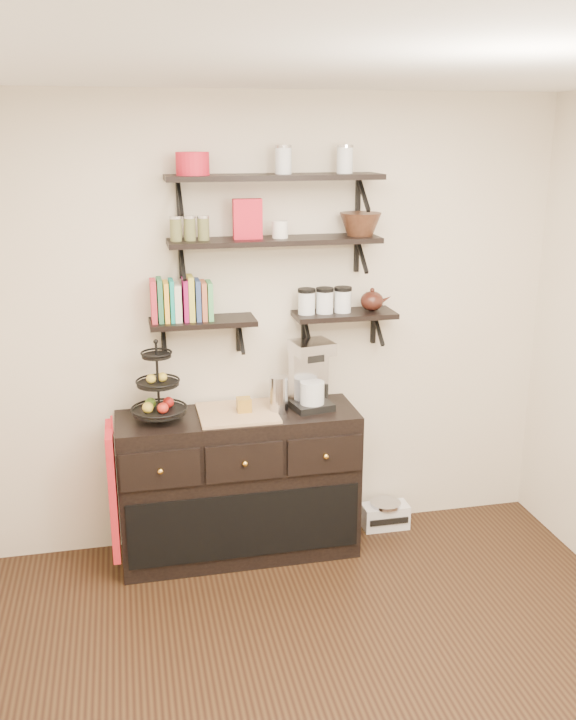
{
  "coord_description": "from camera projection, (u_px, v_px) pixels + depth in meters",
  "views": [
    {
      "loc": [
        -0.84,
        -2.6,
        2.47
      ],
      "look_at": [
        -0.03,
        1.15,
        1.32
      ],
      "focal_mm": 38.0,
      "sensor_mm": 36.0,
      "label": 1
    }
  ],
  "objects": [
    {
      "name": "fruit_stand",
      "position": [
        159.0,
        394.0,
        4.29
      ],
      "size": [
        0.31,
        0.31,
        0.45
      ],
      "rotation": [
        0.0,
        0.0,
        0.07
      ],
      "color": "black",
      "rests_on": "sideboard"
    },
    {
      "name": "sideboard",
      "position": [
        239.0,
        484.0,
        4.55
      ],
      "size": [
        1.4,
        0.5,
        0.92
      ],
      "color": "black",
      "rests_on": "floor"
    },
    {
      "name": "shelf_low_right",
      "position": [
        344.0,
        316.0,
        4.51
      ],
      "size": [
        0.6,
        0.25,
        0.23
      ],
      "color": "black",
      "rests_on": "back_wall"
    },
    {
      "name": "candle",
      "position": [
        244.0,
        405.0,
        4.41
      ],
      "size": [
        0.08,
        0.08,
        0.08
      ],
      "primitive_type": "cube",
      "color": "olive",
      "rests_on": "sideboard"
    },
    {
      "name": "walnut_bowl",
      "position": [
        360.0,
        224.0,
        4.36
      ],
      "size": [
        0.24,
        0.24,
        0.13
      ],
      "primitive_type": null,
      "color": "black",
      "rests_on": "shelf_mid"
    },
    {
      "name": "radio",
      "position": [
        385.0,
        515.0,
        4.94
      ],
      "size": [
        0.3,
        0.2,
        0.18
      ],
      "rotation": [
        0.0,
        0.0,
        -0.01
      ],
      "color": "silver",
      "rests_on": "floor"
    },
    {
      "name": "ramekins",
      "position": [
        280.0,
        229.0,
        4.27
      ],
      "size": [
        0.09,
        0.09,
        0.1
      ],
      "primitive_type": "cylinder",
      "color": "white",
      "rests_on": "shelf_mid"
    },
    {
      "name": "thermal_carafe",
      "position": [
        279.0,
        394.0,
        4.42
      ],
      "size": [
        0.11,
        0.11,
        0.22
      ],
      "primitive_type": "cylinder",
      "color": "silver",
      "rests_on": "sideboard"
    },
    {
      "name": "recipe_box",
      "position": [
        247.0,
        219.0,
        4.21
      ],
      "size": [
        0.16,
        0.06,
        0.22
      ],
      "primitive_type": "cube",
      "rotation": [
        0.0,
        0.0,
        -0.02
      ],
      "color": "red",
      "rests_on": "shelf_mid"
    },
    {
      "name": "shelf_top",
      "position": [
        274.0,
        178.0,
        4.18
      ],
      "size": [
        1.2,
        0.27,
        0.23
      ],
      "color": "black",
      "rests_on": "back_wall"
    },
    {
      "name": "back_wall",
      "position": [
        271.0,
        327.0,
        4.56
      ],
      "size": [
        3.5,
        0.02,
        2.7
      ],
      "primitive_type": "cube",
      "color": "beige",
      "rests_on": "ground"
    },
    {
      "name": "coffee_maker",
      "position": [
        310.0,
        376.0,
        4.48
      ],
      "size": [
        0.26,
        0.25,
        0.41
      ],
      "rotation": [
        0.0,
        0.0,
        0.19
      ],
      "color": "black",
      "rests_on": "sideboard"
    },
    {
      "name": "red_pot",
      "position": [
        193.0,
        164.0,
        4.07
      ],
      "size": [
        0.18,
        0.18,
        0.12
      ],
      "primitive_type": "cylinder",
      "color": "red",
      "rests_on": "shelf_top"
    },
    {
      "name": "shelf_low_left",
      "position": [
        203.0,
        323.0,
        4.34
      ],
      "size": [
        0.6,
        0.25,
        0.23
      ],
      "color": "black",
      "rests_on": "back_wall"
    },
    {
      "name": "shelf_mid",
      "position": [
        275.0,
        241.0,
        4.29
      ],
      "size": [
        1.2,
        0.27,
        0.23
      ],
      "color": "black",
      "rests_on": "back_wall"
    },
    {
      "name": "teapot",
      "position": [
        372.0,
        299.0,
        4.52
      ],
      "size": [
        0.2,
        0.16,
        0.14
      ],
      "primitive_type": null,
      "rotation": [
        0.0,
        0.0,
        -0.15
      ],
      "color": "black",
      "rests_on": "shelf_low_right"
    },
    {
      "name": "ceiling",
      "position": [
        369.0,
        61.0,
        2.54
      ],
      "size": [
        3.5,
        3.5,
        0.02
      ],
      "primitive_type": "cube",
      "color": "white",
      "rests_on": "back_wall"
    },
    {
      "name": "apron",
      "position": [
        113.0,
        491.0,
        4.28
      ],
      "size": [
        0.04,
        0.32,
        0.75
      ],
      "primitive_type": "cube",
      "color": "red",
      "rests_on": "sideboard"
    },
    {
      "name": "cookbooks",
      "position": [
        186.0,
        300.0,
        4.28
      ],
      "size": [
        0.36,
        0.15,
        0.26
      ],
      "color": "#B52836",
      "rests_on": "shelf_low_left"
    },
    {
      "name": "glass_canisters",
      "position": [
        325.0,
        302.0,
        4.46
      ],
      "size": [
        0.32,
        0.1,
        0.13
      ],
      "color": "silver",
      "rests_on": "shelf_low_right"
    }
  ]
}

